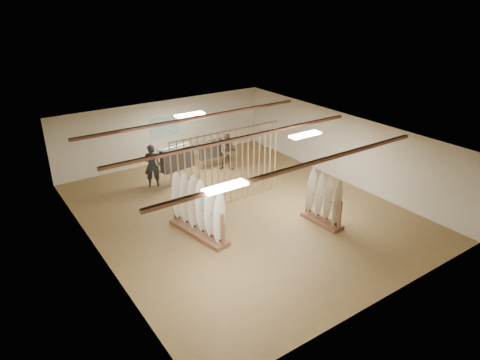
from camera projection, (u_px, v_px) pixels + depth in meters
floor at (240, 211)px, 15.29m from camera, size 12.00×12.00×0.00m
ceiling at (240, 136)px, 14.15m from camera, size 12.00×12.00×0.00m
wall_back at (165, 131)px, 19.24m from camera, size 12.00×0.00×12.00m
wall_front at (382, 256)px, 10.20m from camera, size 12.00×0.00×12.00m
wall_left at (95, 214)px, 12.13m from camera, size 0.00×12.00×12.00m
wall_right at (342, 147)px, 17.31m from camera, size 0.00×12.00×12.00m
ceiling_slats at (240, 138)px, 14.18m from camera, size 9.50×6.12×0.10m
light_panels at (240, 138)px, 14.18m from camera, size 1.20×0.35×0.06m
bamboo_partition at (227, 167)px, 15.32m from camera, size 4.45×0.05×2.78m
poster at (165, 127)px, 19.14m from camera, size 1.40×0.03×0.90m
rack_left at (198, 216)px, 13.52m from camera, size 0.96×2.50×1.97m
rack_right at (323, 207)px, 14.26m from camera, size 0.58×1.57×1.80m
clothing_rack_a at (177, 158)px, 17.09m from camera, size 1.51×0.60×1.63m
clothing_rack_b at (211, 149)px, 18.65m from camera, size 1.24×0.35×1.33m
shopper_a at (152, 163)px, 16.83m from camera, size 0.87×0.75×1.99m
shopper_b at (228, 150)px, 18.43m from camera, size 1.12×1.08×1.84m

